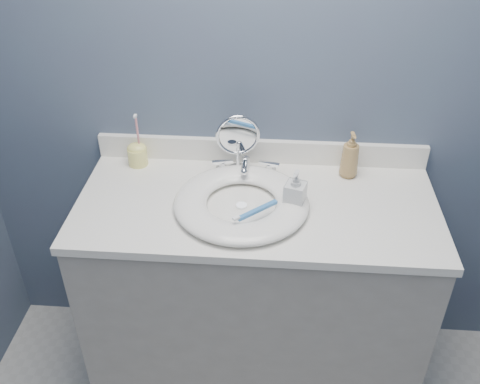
# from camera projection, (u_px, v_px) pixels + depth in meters

# --- Properties ---
(back_wall) EXTENTS (2.20, 0.02, 2.40)m
(back_wall) POSITION_uv_depth(u_px,v_px,m) (263.00, 81.00, 1.84)
(back_wall) COLOR #4A5B6F
(back_wall) RESTS_ON ground
(vanity_cabinet) EXTENTS (1.20, 0.55, 0.85)m
(vanity_cabinet) POSITION_uv_depth(u_px,v_px,m) (255.00, 297.00, 2.06)
(vanity_cabinet) COLOR #A39D95
(vanity_cabinet) RESTS_ON ground
(countertop) EXTENTS (1.22, 0.57, 0.03)m
(countertop) POSITION_uv_depth(u_px,v_px,m) (257.00, 206.00, 1.81)
(countertop) COLOR white
(countertop) RESTS_ON vanity_cabinet
(backsplash) EXTENTS (1.22, 0.02, 0.09)m
(backsplash) POSITION_uv_depth(u_px,v_px,m) (261.00, 151.00, 1.99)
(backsplash) COLOR white
(backsplash) RESTS_ON countertop
(basin) EXTENTS (0.45, 0.45, 0.04)m
(basin) POSITION_uv_depth(u_px,v_px,m) (241.00, 202.00, 1.77)
(basin) COLOR white
(basin) RESTS_ON countertop
(drain) EXTENTS (0.04, 0.04, 0.01)m
(drain) POSITION_uv_depth(u_px,v_px,m) (241.00, 206.00, 1.78)
(drain) COLOR silver
(drain) RESTS_ON countertop
(faucet) EXTENTS (0.25, 0.13, 0.07)m
(faucet) POSITION_uv_depth(u_px,v_px,m) (245.00, 168.00, 1.92)
(faucet) COLOR silver
(faucet) RESTS_ON countertop
(makeup_mirror) EXTENTS (0.16, 0.09, 0.23)m
(makeup_mirror) POSITION_uv_depth(u_px,v_px,m) (238.00, 142.00, 1.88)
(makeup_mirror) COLOR silver
(makeup_mirror) RESTS_ON countertop
(soap_bottle_amber) EXTENTS (0.07, 0.07, 0.17)m
(soap_bottle_amber) POSITION_uv_depth(u_px,v_px,m) (350.00, 155.00, 1.89)
(soap_bottle_amber) COLOR #A27E49
(soap_bottle_amber) RESTS_ON countertop
(soap_bottle_clear) EXTENTS (0.08, 0.08, 0.14)m
(soap_bottle_clear) POSITION_uv_depth(u_px,v_px,m) (295.00, 190.00, 1.73)
(soap_bottle_clear) COLOR silver
(soap_bottle_clear) RESTS_ON countertop
(toothbrush_holder) EXTENTS (0.07, 0.07, 0.21)m
(toothbrush_holder) POSITION_uv_depth(u_px,v_px,m) (137.00, 153.00, 1.97)
(toothbrush_holder) COLOR #F5EE7A
(toothbrush_holder) RESTS_ON countertop
(toothbrush_lying) EXTENTS (0.14, 0.13, 0.02)m
(toothbrush_lying) POSITION_uv_depth(u_px,v_px,m) (256.00, 211.00, 1.69)
(toothbrush_lying) COLOR #3374B7
(toothbrush_lying) RESTS_ON basin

